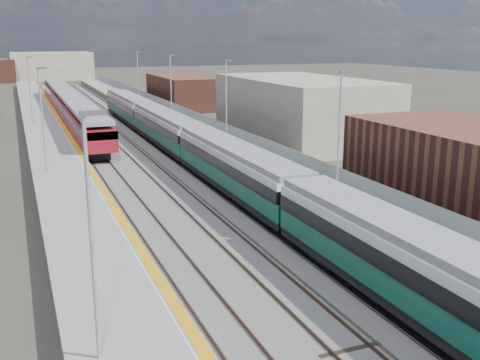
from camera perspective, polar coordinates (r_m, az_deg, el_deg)
ground at (r=59.75m, az=-10.05°, el=3.92°), size 320.00×320.00×0.00m
ballast_bed at (r=61.77m, az=-12.58°, el=4.16°), size 10.50×155.00×0.06m
tracks at (r=63.48m, az=-12.30°, el=4.50°), size 8.96×160.00×0.17m
platform_right at (r=63.29m, az=-5.85°, el=5.12°), size 4.70×155.00×8.52m
platform_left at (r=60.99m, az=-18.92°, el=4.07°), size 4.30×155.00×8.52m
green_train at (r=45.94m, az=-4.54°, el=3.67°), size 2.66×74.29×2.93m
red_train at (r=76.65m, az=-17.07°, el=7.35°), size 2.86×57.98×3.61m
tree_d at (r=75.37m, az=2.75°, el=8.93°), size 4.18×4.18×5.66m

